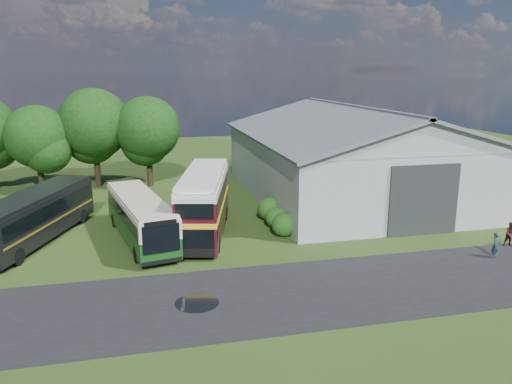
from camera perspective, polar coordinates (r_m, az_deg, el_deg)
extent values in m
plane|color=#243A12|center=(28.30, -4.42, -9.62)|extent=(120.00, 120.00, 0.00)
cube|color=black|center=(26.22, 3.25, -11.58)|extent=(60.00, 8.00, 0.02)
cylinder|color=black|center=(25.43, -6.76, -12.51)|extent=(2.20, 2.20, 0.01)
cube|color=gray|center=(46.53, 10.90, 3.04)|extent=(18.00, 24.00, 5.50)
cube|color=#2D3033|center=(36.17, 18.63, -0.91)|extent=(5.20, 0.18, 5.00)
cylinder|color=black|center=(50.97, -23.34, 1.68)|extent=(0.56, 0.56, 3.06)
sphere|color=black|center=(50.39, -23.75, 5.84)|extent=(5.78, 5.78, 5.78)
cylinder|color=black|center=(51.54, -17.66, 2.59)|extent=(0.56, 0.56, 3.60)
sphere|color=black|center=(50.92, -18.02, 7.45)|extent=(6.80, 6.80, 6.80)
cylinder|color=black|center=(50.42, -12.06, 2.53)|extent=(0.56, 0.56, 3.31)
sphere|color=black|center=(49.81, -12.29, 7.10)|extent=(6.26, 6.26, 6.26)
sphere|color=#194714|center=(34.92, 3.17, -4.99)|extent=(1.70, 1.70, 1.70)
sphere|color=#194714|center=(36.75, 2.29, -4.01)|extent=(1.60, 1.60, 1.60)
sphere|color=#194714|center=(38.59, 1.50, -3.13)|extent=(1.80, 1.80, 1.80)
cube|color=#113E12|center=(34.26, -13.08, -2.79)|extent=(4.74, 11.29, 2.74)
cube|color=#3E0814|center=(34.59, -5.93, -1.07)|extent=(5.06, 10.79, 4.18)
cube|color=black|center=(36.39, -23.95, -2.43)|extent=(6.65, 12.16, 2.97)
imported|color=#1D2F40|center=(33.90, 25.73, -5.53)|extent=(0.70, 0.65, 1.62)
imported|color=#361118|center=(36.52, 27.09, -4.36)|extent=(0.91, 0.79, 1.61)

